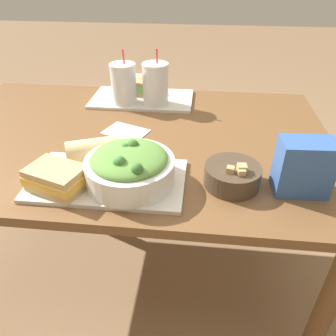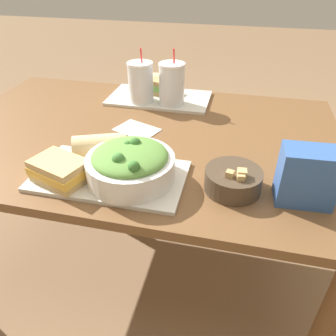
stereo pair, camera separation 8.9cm
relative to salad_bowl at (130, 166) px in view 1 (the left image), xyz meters
name	(u,v)px [view 1 (the left image)]	position (x,y,z in m)	size (l,w,h in m)	color
ground_plane	(137,265)	(-0.08, 0.29, -0.77)	(12.00, 12.00, 0.00)	#846647
dining_table	(128,154)	(-0.08, 0.29, -0.14)	(1.44, 0.93, 0.71)	brown
tray_near	(108,180)	(-0.07, 0.01, -0.06)	(0.44, 0.24, 0.01)	beige
tray_far	(143,99)	(-0.07, 0.61, -0.06)	(0.44, 0.24, 0.01)	beige
salad_bowl	(130,166)	(0.00, 0.00, 0.00)	(0.25, 0.25, 0.11)	white
soup_bowl	(232,175)	(0.28, 0.03, -0.03)	(0.16, 0.16, 0.08)	#473828
sandwich_near	(57,178)	(-0.19, -0.05, -0.02)	(0.18, 0.15, 0.06)	tan
baguette_near	(95,151)	(-0.12, 0.08, -0.01)	(0.18, 0.13, 0.08)	#DBBC84
sandwich_far	(137,86)	(-0.11, 0.67, -0.02)	(0.18, 0.14, 0.06)	tan
baguette_far	(135,82)	(-0.12, 0.69, -0.01)	(0.13, 0.09, 0.08)	#DBBC84
drink_cup_dark	(124,85)	(-0.14, 0.55, 0.03)	(0.11, 0.11, 0.22)	silver
drink_cup_red	(156,86)	(-0.01, 0.55, 0.03)	(0.11, 0.11, 0.23)	silver
chip_bag	(304,167)	(0.46, 0.02, 0.02)	(0.15, 0.09, 0.15)	#335BA3
napkin_folded	(126,132)	(-0.08, 0.31, -0.06)	(0.18, 0.15, 0.00)	white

